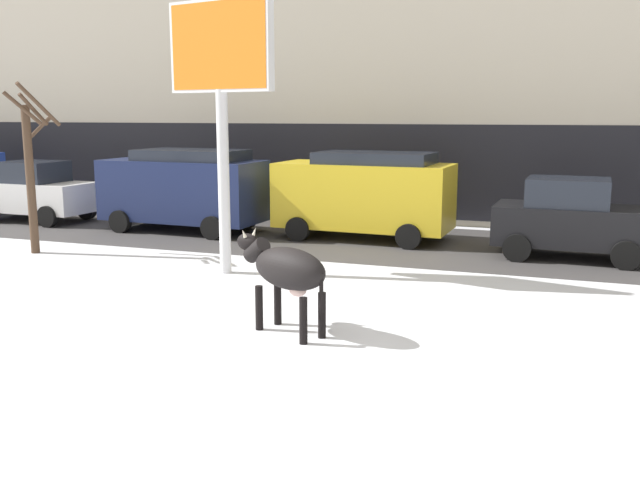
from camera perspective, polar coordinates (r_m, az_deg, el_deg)
name	(u,v)px	position (r m, az deg, el deg)	size (l,w,h in m)	color
ground_plane	(241,347)	(10.24, -6.48, -8.68)	(120.00, 120.00, 0.00)	white
road_strip	(387,242)	(18.23, 5.54, -0.20)	(60.00, 5.60, 0.01)	#423F3F
building_facade	(437,15)	(24.28, 9.59, 17.69)	(44.00, 6.10, 13.00)	#BCB29E
cow_black	(286,270)	(10.55, -2.77, -2.44)	(1.89, 1.17, 1.54)	black
billboard	(220,63)	(14.53, -8.15, 14.15)	(2.50, 0.76, 5.56)	silver
car_white_hatchback	(37,192)	(23.37, -22.18, 3.70)	(3.57, 2.04, 1.86)	white
car_navy_van	(184,188)	(20.16, -11.08, 4.23)	(4.67, 2.27, 2.32)	#19234C
car_yellow_van	(365,193)	(18.52, 3.67, 3.87)	(4.67, 2.27, 2.32)	gold
car_black_hatchback	(572,219)	(17.05, 19.92, 1.64)	(3.57, 2.04, 1.86)	black
pedestrian_near_billboard	(133,185)	(24.95, -15.03, 4.37)	(0.36, 0.24, 1.73)	#282833
pedestrian_by_cars	(230,189)	(23.06, -7.36, 4.18)	(0.36, 0.24, 1.73)	#282833
bare_tree_left_lot	(31,167)	(17.87, -22.58, 5.55)	(1.08, 1.10, 4.02)	#4C3828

